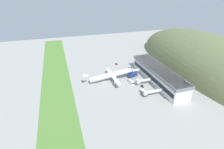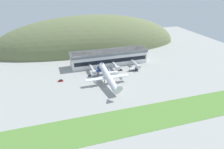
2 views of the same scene
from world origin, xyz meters
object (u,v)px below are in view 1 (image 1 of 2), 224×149
traffic_cone_0 (132,91)px  service_car_1 (142,86)px  terminal_building (158,74)px  jetway_0 (132,71)px  fuel_truck (144,92)px  service_car_0 (116,64)px  box_truck (131,82)px  jetway_2 (152,92)px  service_car_2 (124,73)px  cargo_airplane (112,75)px  jetway_1 (143,81)px

traffic_cone_0 → service_car_1: bearing=111.4°
terminal_building → jetway_0: bearing=-139.7°
fuel_truck → traffic_cone_0: (-6.27, -7.57, -1.25)m
jetway_0 → fuel_truck: (36.10, -4.85, -2.47)m
terminal_building → service_car_0: (-48.53, -23.81, -6.98)m
box_truck → fuel_truck: bearing=7.9°
jetway_0 → jetway_2: 40.52m
jetway_0 → service_car_2: size_ratio=4.21×
fuel_truck → traffic_cone_0: fuel_truck is taller
box_truck → traffic_cone_0: 14.33m
terminal_building → fuel_truck: (15.74, -22.09, -6.08)m
cargo_airplane → box_truck: bearing=58.4°
terminal_building → jetway_2: terminal_building is taller
service_car_1 → fuel_truck: (10.78, -3.93, 0.94)m
jetway_1 → box_truck: size_ratio=1.76×
terminal_building → jetway_2: size_ratio=4.26×
service_car_0 → service_car_1: service_car_0 is taller
service_car_1 → box_truck: bearing=-143.2°
jetway_0 → jetway_1: (21.67, 1.53, -0.00)m
service_car_2 → cargo_airplane: bearing=-56.9°
terminal_building → fuel_truck: 27.80m
jetway_0 → cargo_airplane: bearing=-73.3°
traffic_cone_0 → service_car_0: bearing=174.2°
terminal_building → jetway_1: size_ratio=5.09×
terminal_building → jetway_1: 16.17m
jetway_2 → cargo_airplane: bearing=-145.5°
jetway_1 → service_car_1: bearing=-34.0°
terminal_building → cargo_airplane: terminal_building is taller
terminal_building → cargo_airplane: size_ratio=1.41×
service_car_2 → box_truck: bearing=-3.8°
terminal_building → traffic_cone_0: terminal_building is taller
cargo_airplane → service_car_0: 39.13m
service_car_1 → jetway_0: bearing=177.9°
terminal_building → service_car_2: size_ratio=17.83×
cargo_airplane → service_car_2: size_ratio=12.63×
jetway_2 → traffic_cone_0: size_ratio=29.72×
jetway_1 → traffic_cone_0: bearing=-59.7°
service_car_2 → service_car_1: bearing=10.2°
terminal_building → fuel_truck: size_ratio=8.79×
traffic_cone_0 → jetway_0: bearing=157.4°
jetway_2 → service_car_2: jetway_2 is taller
cargo_airplane → service_car_1: bearing=50.2°
jetway_0 → fuel_truck: size_ratio=2.07×
service_car_0 → service_car_2: size_ratio=1.07×
fuel_truck → jetway_0: bearing=172.3°
fuel_truck → jetway_2: bearing=48.0°
jetway_0 → terminal_building: bearing=40.3°
cargo_airplane → box_truck: 18.72m
jetway_2 → box_truck: size_ratio=2.10×
traffic_cone_0 → jetway_2: bearing=49.4°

